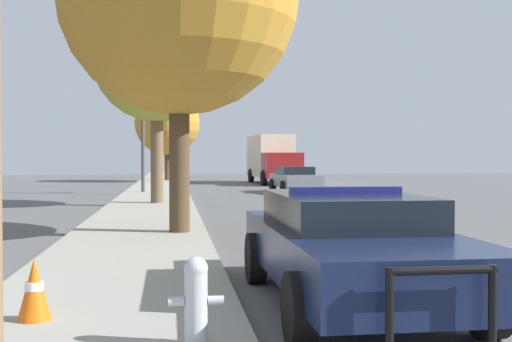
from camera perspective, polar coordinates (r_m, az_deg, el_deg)
name	(u,v)px	position (r m, az deg, el deg)	size (l,w,h in m)	color
ground_plane	(503,291)	(9.27, 21.11, -9.94)	(110.00, 110.00, 0.00)	#565659
sidewalk_left	(112,297)	(8.20, -12.67, -10.91)	(3.00, 110.00, 0.13)	#99968C
police_car	(350,244)	(7.87, 8.34, -6.43)	(2.15, 5.08, 1.42)	#141E3D
fire_hydrant	(196,298)	(5.81, -5.35, -11.15)	(0.49, 0.22, 0.78)	#B7BCC1
traffic_light	(170,105)	(30.23, -7.66, 5.81)	(3.41, 0.35, 5.79)	#424247
car_background_oncoming	(295,179)	(31.38, 3.51, -0.68)	(2.17, 4.05, 1.27)	slate
box_truck	(272,158)	(41.73, 1.42, 1.17)	(2.70, 7.70, 3.14)	maroon
tree_sidewalk_mid	(157,59)	(23.36, -8.83, 9.85)	(4.56, 4.56, 7.44)	brown
tree_sidewalk_far	(167,123)	(44.82, -7.90, 4.26)	(4.47, 4.47, 6.20)	#4C3823
traffic_cone	(34,289)	(7.00, -19.11, -9.89)	(0.34, 0.34, 0.63)	orange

